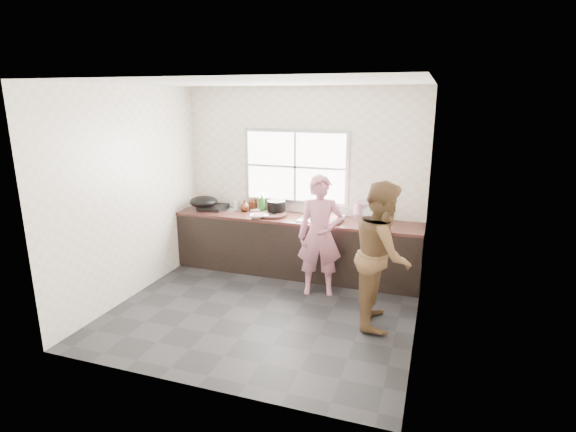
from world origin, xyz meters
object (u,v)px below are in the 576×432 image
(black_pot, at_px, (276,207))
(pot_lid_left, at_px, (219,209))
(plate_food, at_px, (256,209))
(cutting_board, at_px, (273,215))
(bowl_held, at_px, (334,221))
(wok, at_px, (204,202))
(woman, at_px, (320,240))
(bowl_mince, at_px, (257,216))
(dish_rack, at_px, (369,212))
(bottle_brown_tall, at_px, (253,204))
(person_side, at_px, (382,254))
(bowl_crabs, at_px, (336,219))
(glass_jar, at_px, (236,205))
(bottle_brown_short, at_px, (245,206))
(burner, at_px, (213,207))
(bottle_green, at_px, (262,202))
(pot_lid_right, at_px, (231,210))

(black_pot, relative_size, pot_lid_left, 1.14)
(black_pot, xyz_separation_m, plate_food, (-0.37, 0.12, -0.09))
(cutting_board, distance_m, bowl_held, 0.95)
(wok, bearing_deg, woman, -14.09)
(pot_lid_left, bearing_deg, woman, -19.63)
(bowl_mince, height_order, pot_lid_left, bowl_mince)
(dish_rack, height_order, pot_lid_left, dish_rack)
(wok, bearing_deg, bottle_brown_tall, 23.07)
(person_side, xyz_separation_m, bowl_crabs, (-0.79, 1.13, 0.05))
(bowl_crabs, height_order, wok, wok)
(plate_food, relative_size, pot_lid_left, 0.80)
(cutting_board, distance_m, black_pot, 0.17)
(glass_jar, height_order, pot_lid_left, glass_jar)
(bowl_mince, distance_m, pot_lid_left, 0.81)
(black_pot, bearing_deg, bowl_crabs, -5.50)
(woman, relative_size, wok, 3.51)
(bottle_brown_tall, bearing_deg, plate_food, 0.00)
(bowl_mince, distance_m, bottle_brown_short, 0.45)
(cutting_board, xyz_separation_m, burner, (-1.04, 0.12, 0.01))
(bottle_green, bearing_deg, woman, -34.88)
(bowl_held, bearing_deg, pot_lid_left, 172.97)
(cutting_board, relative_size, plate_food, 2.18)
(black_pot, height_order, wok, wok)
(dish_rack, bearing_deg, plate_food, -173.89)
(dish_rack, bearing_deg, woman, -117.33)
(bottle_brown_short, xyz_separation_m, dish_rack, (1.87, 0.05, 0.05))
(plate_food, bearing_deg, person_side, -32.67)
(bowl_held, xyz_separation_m, bottle_brown_short, (-1.45, 0.24, 0.05))
(plate_food, bearing_deg, bottle_brown_tall, 180.00)
(bottle_green, xyz_separation_m, pot_lid_right, (-0.46, -0.14, -0.13))
(glass_jar, height_order, burner, glass_jar)
(cutting_board, bearing_deg, bowl_held, -6.23)
(person_side, xyz_separation_m, bowl_held, (-0.78, 0.96, 0.06))
(cutting_board, height_order, bowl_held, bowl_held)
(bowl_held, bearing_deg, cutting_board, 173.77)
(bottle_brown_short, bearing_deg, cutting_board, -15.50)
(plate_food, bearing_deg, cutting_board, -36.81)
(woman, bearing_deg, person_side, -47.26)
(bottle_brown_short, bearing_deg, black_pot, 1.78)
(bottle_green, height_order, dish_rack, bottle_green)
(pot_lid_right, bearing_deg, burner, -177.65)
(bottle_green, relative_size, bottle_brown_tall, 1.49)
(bottle_green, xyz_separation_m, pot_lid_left, (-0.66, -0.15, -0.13))
(person_side, distance_m, pot_lid_right, 2.74)
(wok, bearing_deg, person_side, -20.27)
(bottle_brown_short, bearing_deg, dish_rack, 1.40)
(cutting_board, distance_m, plate_food, 0.47)
(bowl_crabs, distance_m, pot_lid_right, 1.68)
(bottle_green, xyz_separation_m, glass_jar, (-0.45, 0.00, -0.08))
(glass_jar, xyz_separation_m, dish_rack, (2.09, -0.09, 0.08))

